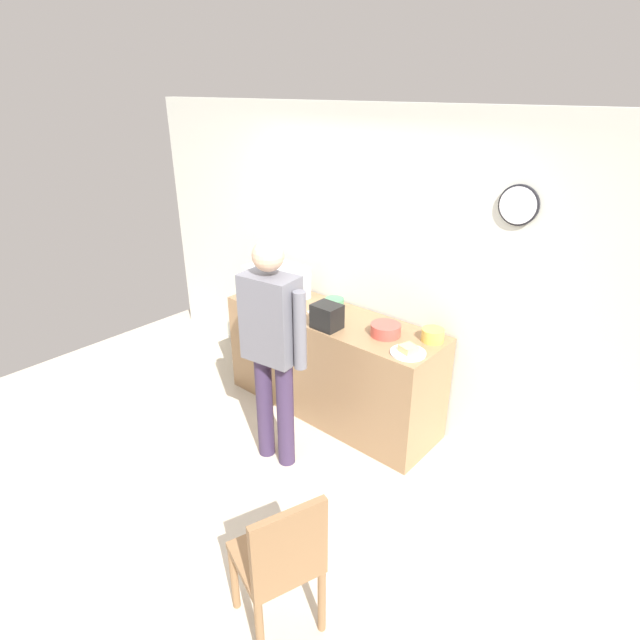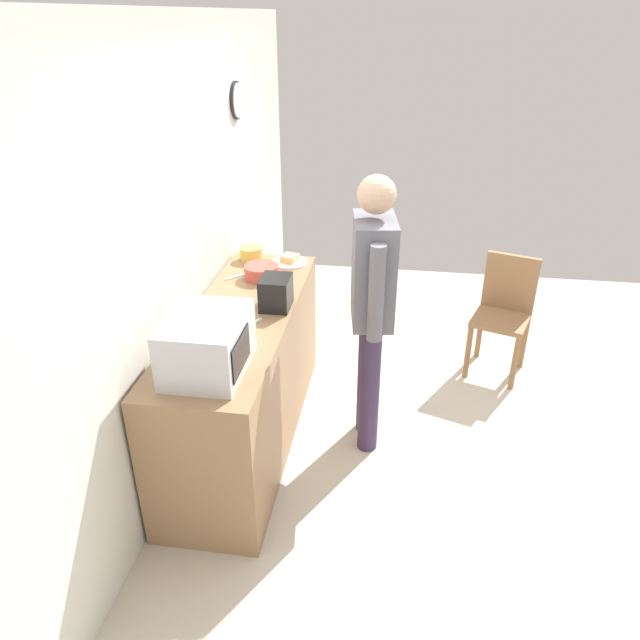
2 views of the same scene
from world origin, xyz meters
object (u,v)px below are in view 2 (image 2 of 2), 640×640
object	(u,v)px
cereal_bowl	(251,253)
toaster	(276,293)
wooden_chair	(504,310)
fork_utensil	(236,277)
person_standing	(372,297)
salad_bowl	(261,272)
mixing_bowl	(214,311)
microwave	(207,344)
spoon_utensil	(251,324)
sandwich_plate	(290,261)

from	to	relation	value
cereal_bowl	toaster	size ratio (longest dim) A/B	0.78
cereal_bowl	wooden_chair	distance (m)	2.00
fork_utensil	person_standing	bearing A→B (deg)	-113.95
salad_bowl	mixing_bowl	size ratio (longest dim) A/B	1.41
microwave	spoon_utensil	xyz separation A→B (m)	(0.51, -0.09, -0.15)
spoon_utensil	wooden_chair	size ratio (longest dim) A/B	0.18
cereal_bowl	spoon_utensil	distance (m)	1.04
microwave	salad_bowl	bearing A→B (deg)	0.50
microwave	sandwich_plate	bearing A→B (deg)	-5.04
salad_bowl	toaster	bearing A→B (deg)	-155.38
microwave	cereal_bowl	xyz separation A→B (m)	(1.52, 0.17, -0.10)
spoon_utensil	mixing_bowl	bearing A→B (deg)	78.04
cereal_bowl	person_standing	distance (m)	1.22
microwave	wooden_chair	size ratio (longest dim) A/B	0.53
fork_utensil	person_standing	distance (m)	1.07
toaster	person_standing	xyz separation A→B (m)	(-0.01, -0.59, 0.02)
toaster	wooden_chair	distance (m)	1.95
microwave	fork_utensil	world-z (taller)	microwave
microwave	toaster	distance (m)	0.79
salad_bowl	spoon_utensil	size ratio (longest dim) A/B	1.39
fork_utensil	microwave	bearing A→B (deg)	-170.75
toaster	fork_utensil	xyz separation A→B (m)	(0.42, 0.38, -0.10)
sandwich_plate	toaster	distance (m)	0.73
cereal_bowl	mixing_bowl	size ratio (longest dim) A/B	1.02
microwave	mixing_bowl	world-z (taller)	microwave
toaster	wooden_chair	xyz separation A→B (m)	(1.03, -1.57, -0.51)
spoon_utensil	person_standing	world-z (taller)	person_standing
sandwich_plate	salad_bowl	size ratio (longest dim) A/B	1.10
spoon_utensil	cereal_bowl	bearing A→B (deg)	14.31
sandwich_plate	salad_bowl	distance (m)	0.33
mixing_bowl	fork_utensil	distance (m)	0.62
toaster	microwave	bearing A→B (deg)	166.21
sandwich_plate	spoon_utensil	world-z (taller)	sandwich_plate
cereal_bowl	fork_utensil	world-z (taller)	cereal_bowl
salad_bowl	wooden_chair	world-z (taller)	salad_bowl
fork_utensil	wooden_chair	xyz separation A→B (m)	(0.61, -1.95, -0.42)
microwave	spoon_utensil	bearing A→B (deg)	-10.10
sandwich_plate	wooden_chair	size ratio (longest dim) A/B	0.28
microwave	mixing_bowl	bearing A→B (deg)	14.91
toaster	spoon_utensil	distance (m)	0.29
spoon_utensil	wooden_chair	distance (m)	2.14
cereal_bowl	wooden_chair	world-z (taller)	cereal_bowl
cereal_bowl	spoon_utensil	bearing A→B (deg)	-165.69
microwave	sandwich_plate	size ratio (longest dim) A/B	1.92
fork_utensil	salad_bowl	bearing A→B (deg)	-86.29
person_standing	wooden_chair	xyz separation A→B (m)	(1.05, -0.97, -0.53)
salad_bowl	fork_utensil	bearing A→B (deg)	93.71
mixing_bowl	salad_bowl	bearing A→B (deg)	-12.36
mixing_bowl	toaster	bearing A→B (deg)	-59.03
microwave	wooden_chair	bearing A→B (deg)	-44.34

